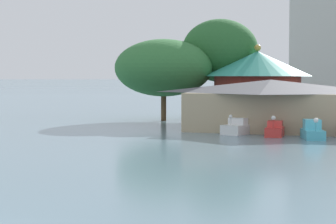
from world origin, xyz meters
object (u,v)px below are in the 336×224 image
pedal_boat_cyan (313,131)px  boathouse (271,104)px  pedal_boat_red (275,130)px  shoreline_tree_tall_left (164,68)px  green_roof_pavilion (257,83)px  shoreline_tree_mid (220,51)px  distant_broadcast_tower (300,1)px  pedal_boat_white (237,127)px

pedal_boat_cyan → boathouse: 7.50m
pedal_boat_red → boathouse: 5.56m
boathouse → shoreline_tree_tall_left: (-12.39, 8.06, 3.28)m
pedal_boat_cyan → green_roof_pavilion: size_ratio=0.29×
shoreline_tree_mid → distant_broadcast_tower: (-25.09, 362.81, 49.77)m
pedal_boat_red → green_roof_pavilion: bearing=-167.2°
shoreline_tree_mid → distant_broadcast_tower: distant_broadcast_tower is taller
pedal_boat_red → distant_broadcast_tower: (-33.38, 380.16, 56.76)m
green_roof_pavilion → pedal_boat_red: bearing=-75.8°
green_roof_pavilion → shoreline_tree_mid: 6.07m
pedal_boat_white → pedal_boat_cyan: 6.39m
pedal_boat_cyan → shoreline_tree_mid: shoreline_tree_mid is taller
pedal_boat_cyan → distant_broadcast_tower: (-36.33, 381.11, 56.70)m
pedal_boat_cyan → shoreline_tree_tall_left: bearing=-145.0°
pedal_boat_cyan → green_roof_pavilion: bearing=-171.2°
pedal_boat_white → distant_broadcast_tower: 384.58m
pedal_boat_white → distant_broadcast_tower: distant_broadcast_tower is taller
pedal_boat_white → green_roof_pavilion: bearing=-157.8°
pedal_boat_cyan → distant_broadcast_tower: size_ratio=0.02×
pedal_boat_red → green_roof_pavilion: 16.00m
green_roof_pavilion → shoreline_tree_tall_left: bearing=-168.8°
pedal_boat_cyan → pedal_boat_white: bearing=-121.8°
pedal_boat_red → shoreline_tree_mid: size_ratio=0.21×
pedal_boat_white → pedal_boat_red: size_ratio=1.31×
pedal_boat_white → boathouse: (2.09, 4.17, 1.76)m
boathouse → green_roof_pavilion: bearing=105.6°
shoreline_tree_mid → distant_broadcast_tower: bearing=94.0°
shoreline_tree_tall_left → pedal_boat_cyan: bearing=-40.9°
distant_broadcast_tower → shoreline_tree_tall_left: bearing=-86.9°
pedal_boat_white → pedal_boat_red: 3.29m
green_roof_pavilion → shoreline_tree_tall_left: 9.91m
pedal_boat_white → shoreline_tree_tall_left: 16.76m
pedal_boat_white → pedal_boat_cyan: (6.08, -1.94, 0.04)m
pedal_boat_red → distant_broadcast_tower: bearing=-176.3°
green_roof_pavilion → distant_broadcast_tower: (-29.56, 365.03, 53.23)m
pedal_boat_red → shoreline_tree_tall_left: 19.52m
pedal_boat_red → green_roof_pavilion: green_roof_pavilion is taller
pedal_boat_red → distant_broadcast_tower: distant_broadcast_tower is taller
green_roof_pavilion → shoreline_tree_mid: (-4.47, 2.22, 3.46)m
pedal_boat_red → shoreline_tree_tall_left: (-13.43, 13.22, 5.08)m
shoreline_tree_mid → green_roof_pavilion: bearing=-26.4°
boathouse → green_roof_pavilion: (-2.78, 9.97, 1.74)m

